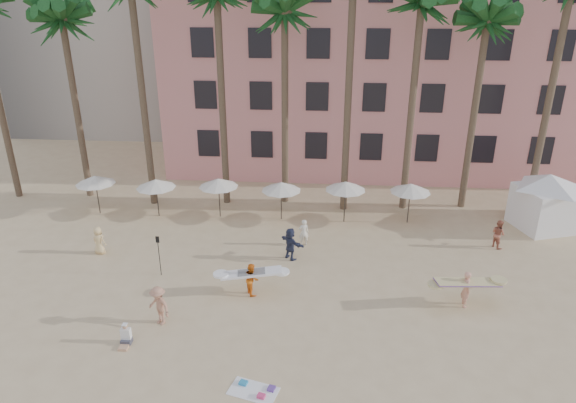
% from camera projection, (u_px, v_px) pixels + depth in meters
% --- Properties ---
extents(ground, '(120.00, 120.00, 0.00)m').
position_uv_depth(ground, '(279.00, 345.00, 21.42)').
color(ground, '#D1B789').
rests_on(ground, ground).
extents(pink_hotel, '(35.00, 14.00, 16.00)m').
position_uv_depth(pink_hotel, '(393.00, 63.00, 41.67)').
color(pink_hotel, '#DE8887').
rests_on(pink_hotel, ground).
extents(palm_row, '(44.40, 5.40, 16.30)m').
position_uv_depth(palm_row, '(310.00, 2.00, 30.08)').
color(palm_row, brown).
rests_on(palm_row, ground).
extents(umbrella_row, '(22.50, 2.70, 2.73)m').
position_uv_depth(umbrella_row, '(250.00, 184.00, 32.19)').
color(umbrella_row, '#332B23').
rests_on(umbrella_row, ground).
extents(cabana, '(5.64, 5.64, 3.50)m').
position_uv_depth(cabana, '(546.00, 197.00, 31.03)').
color(cabana, white).
rests_on(cabana, ground).
extents(beach_towel, '(2.00, 1.45, 0.14)m').
position_uv_depth(beach_towel, '(255.00, 390.00, 19.02)').
color(beach_towel, white).
rests_on(beach_towel, ground).
extents(carrier_yellow, '(3.15, 1.36, 1.80)m').
position_uv_depth(carrier_yellow, '(467.00, 287.00, 23.71)').
color(carrier_yellow, tan).
rests_on(carrier_yellow, ground).
extents(carrier_white, '(3.01, 1.19, 1.63)m').
position_uv_depth(carrier_white, '(252.00, 278.00, 24.70)').
color(carrier_white, orange).
rests_on(carrier_white, ground).
extents(beachgoers, '(23.29, 9.64, 1.85)m').
position_uv_depth(beachgoers, '(271.00, 256.00, 26.64)').
color(beachgoers, tan).
rests_on(beachgoers, ground).
extents(paddle, '(0.18, 0.04, 2.23)m').
position_uv_depth(paddle, '(159.00, 251.00, 26.09)').
color(paddle, black).
rests_on(paddle, ground).
extents(seated_man, '(0.41, 0.72, 0.94)m').
position_uv_depth(seated_man, '(126.00, 337.00, 21.41)').
color(seated_man, '#3F3F4C').
rests_on(seated_man, ground).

